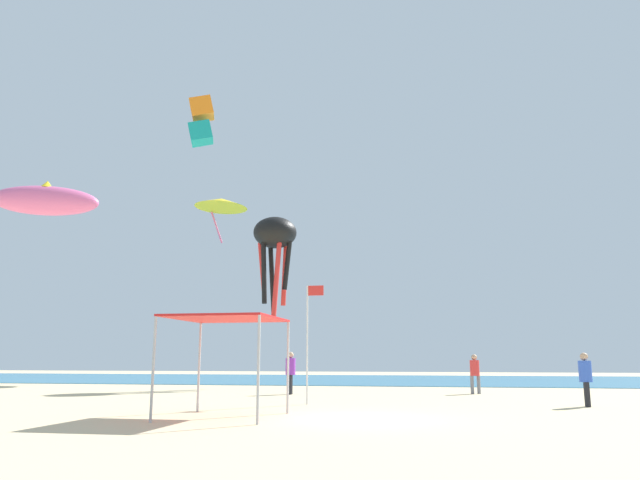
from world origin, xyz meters
The scene contains 11 objects.
ground centered at (0.00, 0.00, -0.05)m, with size 110.00×110.00×0.10m, color beige.
ocean_strip centered at (0.00, 29.33, 0.01)m, with size 110.00×21.99×0.03m, color teal.
canopy_tent centered at (-3.27, -0.26, 2.51)m, with size 2.80×3.09×2.66m.
person_leftmost centered at (7.14, 5.37, 1.02)m, with size 0.41×0.46×1.73m.
person_central centered at (4.03, 12.11, 1.01)m, with size 0.44×0.41×1.73m.
person_rightmost centered at (-3.97, 10.24, 1.07)m, with size 0.43×0.49×1.83m.
banner_flag centered at (-1.99, 4.64, 2.42)m, with size 0.61×0.06×4.07m.
kite_octopus_black centered at (-6.25, 15.76, 8.16)m, with size 2.65×2.65×5.72m.
kite_delta_yellow centered at (-12.52, 23.98, 12.59)m, with size 5.30×5.29×3.07m.
kite_inflatable_pink centered at (-13.85, 6.18, 8.19)m, with size 4.62×3.09×1.76m.
kite_box_orange centered at (-7.89, 8.50, 12.27)m, with size 1.41×1.30×2.27m.
Camera 1 is at (2.29, -16.04, 1.55)m, focal length 33.65 mm.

